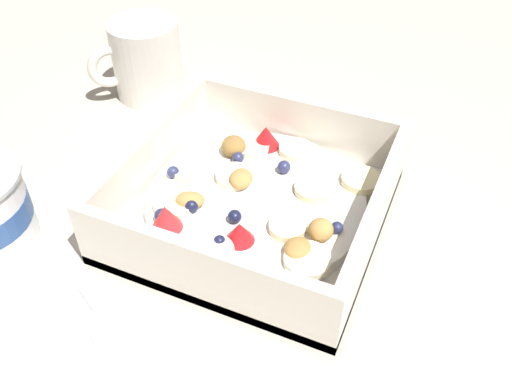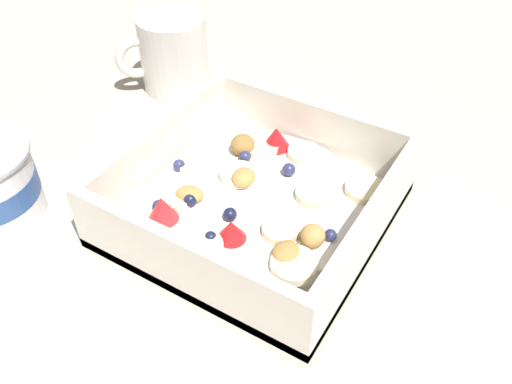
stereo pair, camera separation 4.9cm
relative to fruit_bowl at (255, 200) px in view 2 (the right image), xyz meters
name	(u,v)px [view 2 (the right image)]	position (x,y,z in m)	size (l,w,h in m)	color
ground_plane	(264,231)	(-0.01, -0.02, -0.02)	(2.40, 2.40, 0.00)	beige
fruit_bowl	(255,200)	(0.00, 0.00, 0.00)	(0.22, 0.22, 0.07)	white
spoon	(85,290)	(-0.15, 0.07, -0.02)	(0.10, 0.16, 0.01)	silver
coffee_mug	(172,53)	(0.14, 0.20, 0.03)	(0.10, 0.09, 0.09)	white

